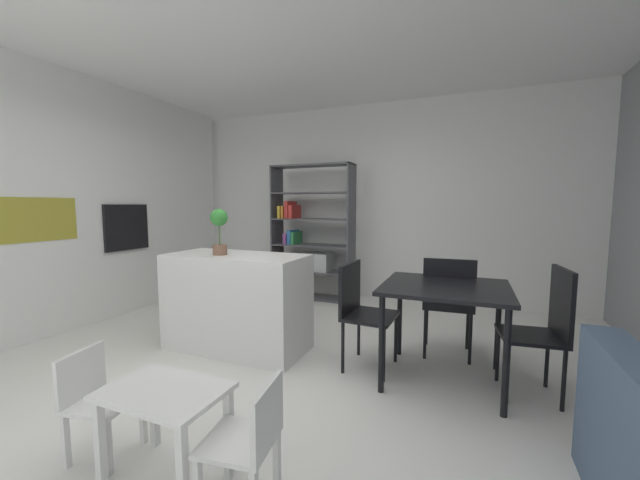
{
  "coord_description": "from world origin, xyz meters",
  "views": [
    {
      "loc": [
        1.55,
        -2.51,
        1.38
      ],
      "look_at": [
        0.14,
        0.89,
        1.03
      ],
      "focal_mm": 20.2,
      "sensor_mm": 36.0,
      "label": 1
    }
  ],
  "objects_px": {
    "kitchen_island": "(237,302)",
    "child_table": "(165,405)",
    "built_in_oven": "(127,227)",
    "dining_table": "(445,296)",
    "child_chair_left": "(96,397)",
    "child_chair_right": "(250,438)",
    "dining_chair_window_side": "(546,323)",
    "dining_chair_island_side": "(360,305)",
    "open_bookshelf": "(309,240)",
    "dining_chair_far": "(448,298)",
    "potted_plant_on_island": "(219,227)"
  },
  "relations": [
    {
      "from": "dining_chair_island_side",
      "to": "child_chair_left",
      "type": "bearing_deg",
      "value": 150.39
    },
    {
      "from": "child_chair_left",
      "to": "child_chair_right",
      "type": "distance_m",
      "value": 0.99
    },
    {
      "from": "built_in_oven",
      "to": "child_chair_right",
      "type": "relative_size",
      "value": 1.03
    },
    {
      "from": "built_in_oven",
      "to": "kitchen_island",
      "type": "relative_size",
      "value": 0.46
    },
    {
      "from": "open_bookshelf",
      "to": "dining_chair_island_side",
      "type": "height_order",
      "value": "open_bookshelf"
    },
    {
      "from": "dining_table",
      "to": "dining_chair_far",
      "type": "distance_m",
      "value": 0.47
    },
    {
      "from": "potted_plant_on_island",
      "to": "child_chair_left",
      "type": "relative_size",
      "value": 0.74
    },
    {
      "from": "child_table",
      "to": "dining_chair_window_side",
      "type": "xyz_separation_m",
      "value": [
        1.9,
        1.63,
        0.17
      ]
    },
    {
      "from": "potted_plant_on_island",
      "to": "dining_chair_island_side",
      "type": "distance_m",
      "value": 1.49
    },
    {
      "from": "dining_chair_window_side",
      "to": "built_in_oven",
      "type": "bearing_deg",
      "value": -101.02
    },
    {
      "from": "built_in_oven",
      "to": "child_chair_right",
      "type": "bearing_deg",
      "value": -32.22
    },
    {
      "from": "open_bookshelf",
      "to": "child_table",
      "type": "distance_m",
      "value": 3.7
    },
    {
      "from": "built_in_oven",
      "to": "kitchen_island",
      "type": "distance_m",
      "value": 2.13
    },
    {
      "from": "child_table",
      "to": "dining_chair_far",
      "type": "xyz_separation_m",
      "value": [
        1.23,
        2.07,
        0.17
      ]
    },
    {
      "from": "built_in_oven",
      "to": "child_table",
      "type": "bearing_deg",
      "value": -36.92
    },
    {
      "from": "kitchen_island",
      "to": "open_bookshelf",
      "type": "distance_m",
      "value": 2.09
    },
    {
      "from": "dining_chair_island_side",
      "to": "dining_chair_far",
      "type": "height_order",
      "value": "dining_chair_far"
    },
    {
      "from": "child_chair_left",
      "to": "kitchen_island",
      "type": "bearing_deg",
      "value": -4.29
    },
    {
      "from": "dining_chair_window_side",
      "to": "child_chair_right",
      "type": "bearing_deg",
      "value": -47.54
    },
    {
      "from": "potted_plant_on_island",
      "to": "dining_chair_window_side",
      "type": "xyz_separation_m",
      "value": [
        2.7,
        0.16,
        -0.63
      ]
    },
    {
      "from": "open_bookshelf",
      "to": "dining_table",
      "type": "distance_m",
      "value": 2.83
    },
    {
      "from": "built_in_oven",
      "to": "kitchen_island",
      "type": "height_order",
      "value": "built_in_oven"
    },
    {
      "from": "potted_plant_on_island",
      "to": "child_chair_left",
      "type": "xyz_separation_m",
      "value": [
        0.3,
        -1.48,
        -0.85
      ]
    },
    {
      "from": "open_bookshelf",
      "to": "child_table",
      "type": "relative_size",
      "value": 3.27
    },
    {
      "from": "child_chair_left",
      "to": "dining_chair_far",
      "type": "relative_size",
      "value": 0.64
    },
    {
      "from": "child_chair_left",
      "to": "dining_chair_island_side",
      "type": "distance_m",
      "value": 1.94
    },
    {
      "from": "open_bookshelf",
      "to": "dining_chair_far",
      "type": "relative_size",
      "value": 2.14
    },
    {
      "from": "child_table",
      "to": "dining_chair_island_side",
      "type": "bearing_deg",
      "value": 71.62
    },
    {
      "from": "child_chair_right",
      "to": "built_in_oven",
      "type": "bearing_deg",
      "value": -130.35
    },
    {
      "from": "built_in_oven",
      "to": "dining_chair_island_side",
      "type": "bearing_deg",
      "value": -6.51
    },
    {
      "from": "built_in_oven",
      "to": "dining_chair_window_side",
      "type": "distance_m",
      "value": 4.6
    },
    {
      "from": "open_bookshelf",
      "to": "child_table",
      "type": "bearing_deg",
      "value": -77.07
    },
    {
      "from": "open_bookshelf",
      "to": "dining_chair_window_side",
      "type": "distance_m",
      "value": 3.36
    },
    {
      "from": "built_in_oven",
      "to": "dining_table",
      "type": "bearing_deg",
      "value": -5.44
    },
    {
      "from": "dining_table",
      "to": "child_chair_left",
      "type": "bearing_deg",
      "value": -136.47
    },
    {
      "from": "child_chair_right",
      "to": "dining_chair_far",
      "type": "relative_size",
      "value": 0.65
    },
    {
      "from": "kitchen_island",
      "to": "dining_chair_window_side",
      "type": "bearing_deg",
      "value": 2.07
    },
    {
      "from": "dining_chair_island_side",
      "to": "dining_chair_window_side",
      "type": "xyz_separation_m",
      "value": [
        1.37,
        0.01,
        0.02
      ]
    },
    {
      "from": "built_in_oven",
      "to": "dining_table",
      "type": "relative_size",
      "value": 0.65
    },
    {
      "from": "dining_chair_window_side",
      "to": "dining_chair_island_side",
      "type": "bearing_deg",
      "value": -96.26
    },
    {
      "from": "child_chair_right",
      "to": "dining_chair_far",
      "type": "distance_m",
      "value": 2.2
    },
    {
      "from": "dining_chair_island_side",
      "to": "child_chair_right",
      "type": "bearing_deg",
      "value": -178.82
    },
    {
      "from": "dining_chair_window_side",
      "to": "open_bookshelf",
      "type": "bearing_deg",
      "value": -132.05
    },
    {
      "from": "dining_chair_island_side",
      "to": "dining_chair_window_side",
      "type": "bearing_deg",
      "value": -86.99
    },
    {
      "from": "dining_chair_window_side",
      "to": "child_table",
      "type": "bearing_deg",
      "value": -56.0
    },
    {
      "from": "child_chair_left",
      "to": "dining_table",
      "type": "relative_size",
      "value": 0.62
    },
    {
      "from": "dining_table",
      "to": "dining_chair_island_side",
      "type": "relative_size",
      "value": 1.05
    },
    {
      "from": "child_table",
      "to": "child_chair_left",
      "type": "xyz_separation_m",
      "value": [
        -0.49,
        -0.01,
        -0.05
      ]
    },
    {
      "from": "child_table",
      "to": "dining_chair_far",
      "type": "height_order",
      "value": "dining_chair_far"
    },
    {
      "from": "kitchen_island",
      "to": "child_table",
      "type": "xyz_separation_m",
      "value": [
        0.66,
        -1.54,
        -0.07
      ]
    }
  ]
}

